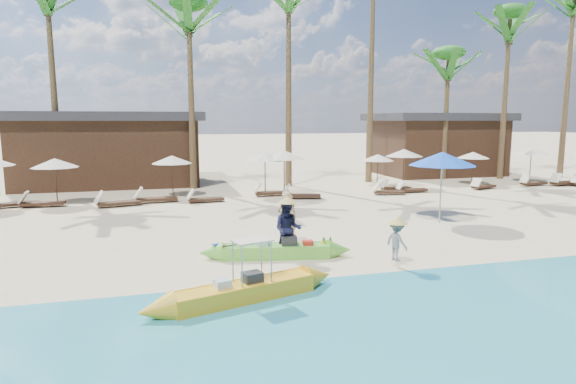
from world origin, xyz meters
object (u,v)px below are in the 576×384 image
object	(u,v)px
yellow_canoe	(244,291)
blue_umbrella	(442,159)
tourist	(287,218)
green_canoe	(276,251)

from	to	relation	value
yellow_canoe	blue_umbrella	bearing A→B (deg)	18.26
yellow_canoe	blue_umbrella	world-z (taller)	blue_umbrella
tourist	blue_umbrella	size ratio (longest dim) A/B	0.63
green_canoe	yellow_canoe	distance (m)	3.31
yellow_canoe	blue_umbrella	xyz separation A→B (m)	(8.51, 5.92, 2.20)
yellow_canoe	blue_umbrella	distance (m)	10.60
green_canoe	blue_umbrella	size ratio (longest dim) A/B	1.78
green_canoe	yellow_canoe	xyz separation A→B (m)	(-1.43, -2.99, 0.01)
green_canoe	tourist	xyz separation A→B (m)	(0.66, 1.24, 0.64)
blue_umbrella	yellow_canoe	bearing A→B (deg)	-145.17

